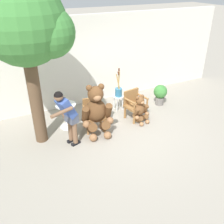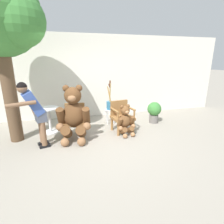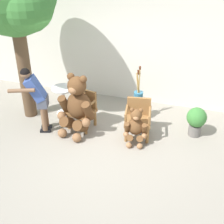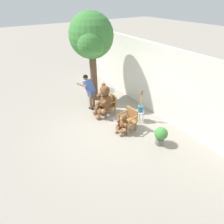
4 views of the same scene
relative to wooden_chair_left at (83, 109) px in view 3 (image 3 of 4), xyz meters
The scene contains 11 objects.
ground_plane 1.06m from the wooden_chair_left, 46.87° to the right, with size 60.00×60.00×0.00m, color gray.
back_wall 2.05m from the wooden_chair_left, 69.11° to the left, with size 10.00×0.16×2.80m, color silver.
wooden_chair_left is the anchor object (origin of this frame).
wooden_chair_right 1.30m from the wooden_chair_left, ahead, with size 0.64×0.61×0.86m.
teddy_bear_large 0.34m from the wooden_chair_left, 95.31° to the right, with size 0.86×0.85×1.39m.
teddy_bear_small 1.35m from the wooden_chair_left, 12.19° to the right, with size 0.51×0.51×0.83m.
person_visitor 1.08m from the wooden_chair_left, 151.88° to the right, with size 0.73×0.64×1.53m.
white_stool 1.34m from the wooden_chair_left, 31.45° to the left, with size 0.34×0.34×0.46m.
brush_bucket 1.35m from the wooden_chair_left, 31.45° to the left, with size 0.22×0.22×0.91m.
round_side_table 0.76m from the wooden_chair_left, 150.22° to the left, with size 0.56×0.56×0.72m.
potted_plant 2.56m from the wooden_chair_left, ahead, with size 0.44×0.44×0.68m.
Camera 3 is at (1.84, -5.02, 4.03)m, focal length 50.00 mm.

